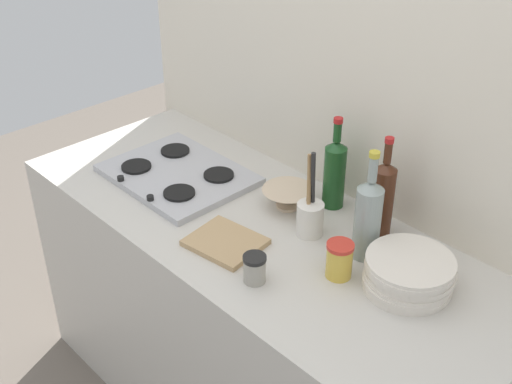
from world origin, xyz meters
name	(u,v)px	position (x,y,z in m)	size (l,w,h in m)	color
counter_block	(256,327)	(0.00, 0.00, 0.45)	(1.80, 0.70, 0.90)	beige
backsplash_panel	(339,93)	(0.00, 0.38, 1.24)	(1.90, 0.06, 2.48)	beige
stovetop_hob	(177,174)	(-0.41, 0.00, 0.91)	(0.50, 0.39, 0.04)	#B2B2B7
plate_stack	(409,273)	(0.52, 0.09, 0.95)	(0.25, 0.26, 0.10)	silver
wine_bottle_leftmost	(368,217)	(0.35, 0.12, 1.04)	(0.08, 0.08, 0.35)	gray
wine_bottle_mid_left	(383,197)	(0.30, 0.25, 1.03)	(0.07, 0.07, 0.33)	#472314
wine_bottle_mid_right	(335,172)	(0.10, 0.26, 1.03)	(0.07, 0.07, 0.32)	#19471E
mixing_bowl	(288,197)	(0.00, 0.15, 0.94)	(0.18, 0.18, 0.07)	beige
utensil_crock	(310,215)	(0.15, 0.09, 0.97)	(0.09, 0.09, 0.29)	silver
condiment_jar_front	(255,268)	(0.21, -0.20, 0.94)	(0.07, 0.07, 0.09)	#9E998C
condiment_jar_rear	(339,260)	(0.36, -0.01, 0.96)	(0.08, 0.08, 0.11)	gold
cutting_board	(225,242)	(0.02, -0.15, 0.91)	(0.22, 0.18, 0.02)	tan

